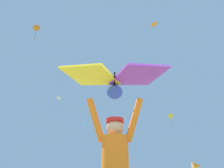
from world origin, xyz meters
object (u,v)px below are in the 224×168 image
at_px(distant_kite_yellow_low_right, 146,80).
at_px(distant_kite_yellow_high_left, 170,117).
at_px(distant_kite_orange_far_center, 154,24).
at_px(distant_kite_teal_overhead_distant, 84,125).
at_px(distant_kite_white_high_right, 59,99).
at_px(distant_kite_orange_low_left, 37,30).
at_px(held_stunt_kite, 115,80).

relative_size(distant_kite_yellow_low_right, distant_kite_yellow_high_left, 0.29).
xyz_separation_m(distant_kite_yellow_low_right, distant_kite_yellow_high_left, (2.24, -5.76, -9.98)).
xyz_separation_m(distant_kite_yellow_high_left, distant_kite_orange_far_center, (-5.25, -14.86, 5.68)).
distance_m(distant_kite_yellow_high_left, distant_kite_teal_overhead_distant, 21.93).
relative_size(distant_kite_orange_far_center, distant_kite_teal_overhead_distant, 1.33).
distance_m(distant_kite_orange_far_center, distant_kite_white_high_right, 24.07).
height_order(distant_kite_orange_low_left, distant_kite_white_high_right, distant_kite_orange_low_left).
xyz_separation_m(held_stunt_kite, distant_kite_orange_low_left, (-9.01, 16.85, 16.32)).
relative_size(distant_kite_yellow_high_left, distant_kite_orange_far_center, 2.31).
bearing_deg(distant_kite_white_high_right, distant_kite_yellow_high_left, -12.74).
bearing_deg(distant_kite_white_high_right, distant_kite_orange_far_center, -53.34).
relative_size(distant_kite_orange_low_left, distant_kite_orange_far_center, 2.19).
xyz_separation_m(distant_kite_yellow_low_right, distant_kite_orange_far_center, (-3.01, -20.62, -4.30)).
height_order(distant_kite_yellow_high_left, distant_kite_orange_far_center, distant_kite_orange_far_center).
distance_m(distant_kite_yellow_low_right, distant_kite_teal_overhead_distant, 29.88).
xyz_separation_m(distant_kite_yellow_high_left, distant_kite_white_high_right, (-19.61, 4.43, 4.87)).
bearing_deg(distant_kite_teal_overhead_distant, distant_kite_white_high_right, 109.56).
height_order(distant_kite_yellow_low_right, distant_kite_white_high_right, distant_kite_yellow_low_right).
height_order(distant_kite_yellow_high_left, distant_kite_teal_overhead_distant, distant_kite_yellow_high_left).
height_order(distant_kite_yellow_high_left, distant_kite_white_high_right, distant_kite_white_high_right).
height_order(distant_kite_orange_low_left, distant_kite_orange_far_center, distant_kite_orange_low_left).
bearing_deg(distant_kite_yellow_low_right, distant_kite_yellow_high_left, -68.73).
xyz_separation_m(held_stunt_kite, distant_kite_orange_far_center, (4.90, 14.12, 14.88)).
bearing_deg(distant_kite_white_high_right, distant_kite_teal_overhead_distant, -70.44).
relative_size(held_stunt_kite, distant_kite_teal_overhead_distant, 2.19).
bearing_deg(distant_kite_teal_overhead_distant, distant_kite_yellow_high_left, 55.37).
bearing_deg(distant_kite_yellow_high_left, distant_kite_yellow_low_right, 111.27).
xyz_separation_m(distant_kite_yellow_high_left, distant_kite_orange_low_left, (-19.16, -12.12, 7.12)).
xyz_separation_m(held_stunt_kite, distant_kite_yellow_high_left, (10.15, 28.98, 9.20)).
bearing_deg(held_stunt_kite, distant_kite_teal_overhead_distant, 98.53).
distance_m(distant_kite_yellow_high_left, distant_kite_orange_low_left, 23.76).
bearing_deg(distant_kite_orange_low_left, distant_kite_yellow_low_right, 46.59).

